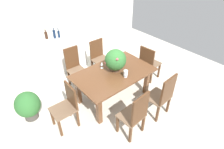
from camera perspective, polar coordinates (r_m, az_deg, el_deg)
name	(u,v)px	position (r m, az deg, el deg)	size (l,w,h in m)	color
ground_plane	(113,97)	(4.57, 0.35, -6.89)	(7.04, 7.04, 0.00)	beige
back_wall	(55,17)	(5.87, -17.11, 16.48)	(6.40, 0.10, 2.60)	silver
dining_table	(114,77)	(4.17, 0.50, -0.77)	(1.76, 1.10, 0.74)	brown
chair_foot_end	(148,62)	(4.94, 11.12, 3.86)	(0.48, 0.50, 0.97)	#4C2D19
chair_near_right	(163,95)	(3.91, 15.43, -6.05)	(0.50, 0.45, 1.05)	#4C2D19
chair_far_right	(99,56)	(5.12, -4.00, 5.74)	(0.45, 0.48, 0.98)	#4C2D19
chair_near_left	(136,114)	(3.43, 7.32, -11.95)	(0.48, 0.43, 1.05)	#4C2D19
chair_far_left	(74,66)	(4.76, -11.54, 2.70)	(0.42, 0.45, 1.03)	#4C2D19
chair_head_end	(67,105)	(3.75, -13.63, -9.00)	(0.47, 0.44, 0.95)	#4C2D19
flower_centerpiece	(116,60)	(4.01, 1.09, 4.48)	(0.47, 0.47, 0.52)	#4C3828
crystal_vase_left	(116,56)	(4.50, 1.25, 5.70)	(0.10, 0.10, 0.17)	silver
crystal_vase_center_near	(126,73)	(3.91, 4.25, 0.42)	(0.09, 0.09, 0.17)	silver
wine_glass	(102,64)	(4.19, -3.16, 3.30)	(0.06, 0.06, 0.16)	silver
kitchen_counter	(54,56)	(5.49, -17.36, 5.49)	(1.72, 0.65, 0.95)	silver
wine_bottle_clear	(54,34)	(5.35, -17.37, 11.82)	(0.07, 0.07, 0.29)	#0F1E38
wine_bottle_amber	(59,34)	(5.36, -16.09, 11.91)	(0.06, 0.06, 0.27)	#0F1E38
wine_bottle_tall	(22,43)	(5.21, -26.02, 8.82)	(0.08, 0.08, 0.23)	#B2BFB7
wine_bottle_dark	(70,28)	(5.66, -12.80, 13.82)	(0.07, 0.07, 0.27)	#B2BFB7
wine_bottle_green	(46,35)	(5.39, -19.64, 11.35)	(0.08, 0.08, 0.26)	black
potted_plant_floor	(28,105)	(4.24, -24.50, -8.64)	(0.51, 0.51, 0.66)	#423D38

